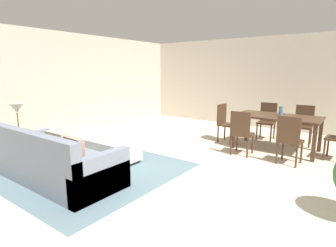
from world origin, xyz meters
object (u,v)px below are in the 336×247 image
(dining_table, at_px, (277,120))
(dining_chair_far_left, at_px, (267,119))
(dining_chair_near_left, at_px, (241,131))
(table_lamp, at_px, (17,109))
(dining_chair_head_west, at_px, (225,121))
(couch, at_px, (55,163))
(dining_chair_far_right, at_px, (304,123))
(side_table, at_px, (20,137))
(vase_centerpiece, at_px, (281,111))
(ottoman_table, at_px, (112,149))
(book_on_ottoman, at_px, (109,141))
(dining_chair_near_right, at_px, (289,137))

(dining_table, distance_m, dining_chair_far_left, 0.99)
(dining_chair_near_left, xyz_separation_m, dining_chair_far_left, (0.01, 1.71, 0.00))
(table_lamp, height_order, dining_chair_head_west, table_lamp)
(table_lamp, relative_size, dining_chair_head_west, 0.57)
(couch, xyz_separation_m, dining_chair_far_right, (2.71, 4.68, 0.23))
(side_table, bearing_deg, table_lamp, -153.43)
(table_lamp, height_order, vase_centerpiece, table_lamp)
(ottoman_table, distance_m, dining_chair_near_left, 2.62)
(ottoman_table, xyz_separation_m, dining_chair_far_left, (1.90, 3.50, 0.30))
(ottoman_table, bearing_deg, dining_chair_far_left, 61.43)
(table_lamp, xyz_separation_m, book_on_ottoman, (1.37, 1.02, -0.61))
(dining_chair_near_right, distance_m, book_on_ottoman, 3.35)
(dining_chair_head_west, xyz_separation_m, vase_centerpiece, (1.27, 0.02, 0.35))
(dining_chair_head_west, relative_size, vase_centerpiece, 4.35)
(dining_chair_far_left, bearing_deg, table_lamp, -125.74)
(couch, distance_m, table_lamp, 1.59)
(ottoman_table, height_order, dining_chair_far_left, dining_chair_far_left)
(dining_chair_near_left, xyz_separation_m, dining_chair_near_right, (0.92, -0.03, 0.00))
(dining_table, height_order, vase_centerpiece, vase_centerpiece)
(couch, distance_m, dining_chair_head_west, 3.99)
(dining_chair_far_left, bearing_deg, book_on_ottoman, -118.42)
(table_lamp, height_order, dining_chair_near_right, table_lamp)
(side_table, xyz_separation_m, dining_chair_near_left, (3.27, 2.85, 0.05))
(dining_table, relative_size, dining_chair_head_west, 1.88)
(dining_chair_far_right, xyz_separation_m, vase_centerpiece, (-0.32, -0.84, 0.35))
(ottoman_table, xyz_separation_m, book_on_ottoman, (-0.01, -0.04, 0.18))
(couch, distance_m, dining_chair_far_left, 5.06)
(ottoman_table, distance_m, dining_table, 3.56)
(book_on_ottoman, bearing_deg, side_table, -143.24)
(dining_chair_near_left, distance_m, dining_chair_head_west, 1.11)
(ottoman_table, bearing_deg, side_table, -142.33)
(dining_table, relative_size, book_on_ottoman, 6.66)
(table_lamp, height_order, dining_chair_near_left, table_lamp)
(dining_chair_near_right, bearing_deg, dining_table, 117.76)
(dining_table, bearing_deg, book_on_ottoman, -131.63)
(dining_chair_far_right, bearing_deg, dining_chair_near_right, -87.70)
(vase_centerpiece, bearing_deg, dining_table, -173.57)
(couch, relative_size, dining_chair_near_left, 2.42)
(side_table, relative_size, vase_centerpiece, 2.80)
(ottoman_table, xyz_separation_m, dining_table, (2.36, 2.63, 0.45))
(table_lamp, relative_size, dining_chair_far_left, 0.57)
(book_on_ottoman, bearing_deg, vase_centerpiece, 47.68)
(couch, height_order, book_on_ottoman, couch)
(dining_chair_near_right, bearing_deg, book_on_ottoman, -147.48)
(vase_centerpiece, bearing_deg, dining_chair_head_west, -179.19)
(table_lamp, bearing_deg, vase_centerpiece, 44.19)
(dining_chair_near_left, distance_m, vase_centerpiece, 1.06)
(table_lamp, xyz_separation_m, dining_chair_far_right, (4.12, 4.54, -0.48))
(dining_chair_near_left, relative_size, vase_centerpiece, 4.35)
(side_table, height_order, book_on_ottoman, side_table)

